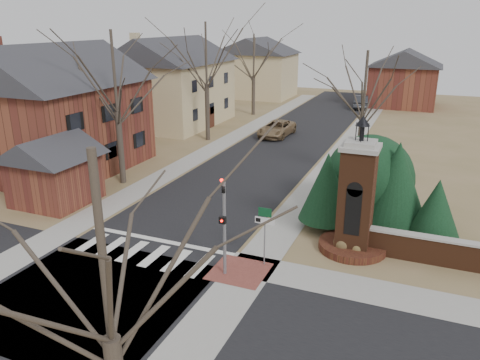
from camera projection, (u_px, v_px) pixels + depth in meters
The scene contains 30 objects.
ground at pixel (133, 261), 21.25m from camera, with size 120.00×120.00×0.00m, color olive.
main_street at pixel (281, 147), 40.50m from camera, with size 8.00×70.00×0.01m, color black.
cross_street at pixel (90, 295), 18.62m from camera, with size 120.00×8.00×0.01m, color black.
crosswalk_zone at pixel (143, 254), 21.95m from camera, with size 8.00×2.20×0.02m, color silver.
stop_bar at pixel (160, 240), 23.26m from camera, with size 8.00×0.35×0.02m, color silver.
sidewalk_right_main at pixel (341, 153), 38.62m from camera, with size 2.00×60.00×0.02m, color gray.
sidewalk_left at pixel (226, 141), 42.37m from camera, with size 2.00×60.00×0.02m, color gray.
curb_apron at pixel (239, 271), 20.39m from camera, with size 2.40×2.40×0.02m, color brown.
traffic_signal_pole at pixel (224, 219), 19.36m from camera, with size 0.28×0.41×4.50m.
sign_post at pixel (265, 225), 20.34m from camera, with size 0.90×0.07×2.75m.
brick_gate_monument at pixel (356, 207), 21.67m from camera, with size 3.20×3.20×6.47m.
brick_garden_wall at pixel (457, 254), 20.54m from camera, with size 7.50×0.50×1.30m.
house_brick_left at pixel (56, 106), 33.18m from camera, with size 9.80×11.80×9.42m.
house_stucco_left at pixel (172, 80), 48.26m from camera, with size 9.80×12.80×9.28m.
garage_left at pixel (53, 167), 27.52m from camera, with size 4.80×4.80×4.29m.
house_distant_left at pixel (256, 66), 66.20m from camera, with size 10.80×8.80×8.53m.
house_distant_right at pixel (404, 77), 59.19m from camera, with size 8.80×8.80×7.30m.
evergreen_near at pixel (327, 186), 24.04m from camera, with size 2.80×2.80×4.10m.
evergreen_mid at pixel (396, 182), 23.80m from camera, with size 3.40×3.40×4.70m.
evergreen_far at pixel (437, 207), 22.43m from camera, with size 2.40×2.40×3.30m.
evergreen_mass at pixel (369, 175), 25.54m from camera, with size 4.80×4.80×4.80m, color black.
bare_tree_0 at pixel (114, 66), 29.16m from camera, with size 8.05×8.05×11.15m.
bare_tree_1 at pixel (206, 49), 40.43m from camera, with size 8.40×8.40×11.64m.
bare_tree_2 at pixel (254, 52), 52.31m from camera, with size 7.35×7.35×10.19m.
bare_tree_3 at pixel (366, 81), 30.38m from camera, with size 7.00×7.00×9.70m.
bare_tree_4 at pixel (101, 237), 9.16m from camera, with size 6.65×6.65×9.21m.
pickup_truck at pixel (277, 129), 44.12m from camera, with size 2.41×5.24×1.46m, color olive.
distant_car at pixel (361, 102), 58.29m from camera, with size 1.72×4.93×1.62m, color #2F3036.
dry_shrub_left at pixel (343, 243), 22.03m from camera, with size 0.88×0.88×0.88m, color brown.
dry_shrub_right at pixel (358, 246), 21.79m from camera, with size 0.80×0.80×0.80m, color olive.
Camera 1 is at (11.69, -15.64, 10.37)m, focal length 35.00 mm.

